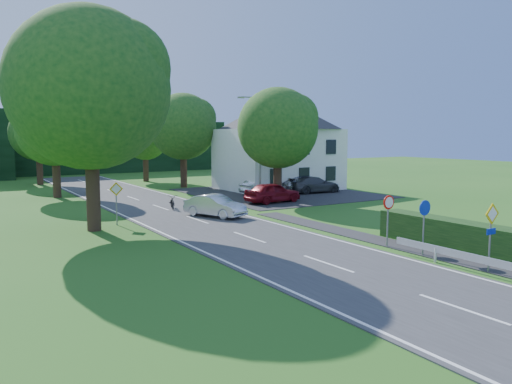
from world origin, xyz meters
TOP-DOWN VIEW (x-y plane):
  - road at (0.00, 20.00)m, footprint 7.00×80.00m
  - parking_pad at (12.00, 33.00)m, footprint 14.00×16.00m
  - line_edge_left at (-3.25, 20.00)m, footprint 0.12×80.00m
  - line_edge_right at (3.25, 20.00)m, footprint 0.12×80.00m
  - line_centre at (0.00, 20.00)m, footprint 0.12×80.00m
  - tree_main at (-6.00, 24.00)m, footprint 9.40×9.40m
  - tree_left_far at (-5.00, 40.00)m, footprint 7.00×7.00m
  - tree_right_far at (7.00, 42.00)m, footprint 7.40×7.40m
  - tree_left_back at (-4.50, 52.00)m, footprint 6.60×6.60m
  - tree_right_back at (6.00, 50.00)m, footprint 6.20×6.20m
  - tree_right_mid at (8.50, 28.00)m, footprint 7.00×7.00m
  - treeline_right at (8.00, 66.00)m, footprint 30.00×5.00m
  - house_white at (14.00, 36.00)m, footprint 10.60×8.40m
  - streetlight at (8.06, 30.00)m, footprint 2.03×0.18m
  - sign_priority_right at (4.30, 7.98)m, footprint 0.78×0.09m
  - sign_roundabout at (4.30, 10.98)m, footprint 0.64×0.08m
  - sign_speed_limit at (4.30, 12.97)m, footprint 0.64×0.11m
  - sign_priority_left at (-4.50, 24.98)m, footprint 0.78×0.09m
  - moving_car at (1.46, 24.50)m, footprint 2.92×4.31m
  - motorcycle at (0.48, 29.03)m, footprint 1.16×1.96m
  - parked_car_red at (8.10, 28.06)m, footprint 4.58×2.18m
  - parked_car_silver_a at (10.32, 33.01)m, footprint 4.22×2.01m
  - parked_car_grey at (14.75, 31.53)m, footprint 5.00×2.31m
  - parked_car_silver_b at (14.33, 32.62)m, footprint 5.46×2.62m
  - parasol at (13.41, 35.00)m, footprint 2.52×2.54m

SIDE VIEW (x-z plane):
  - road at x=0.00m, z-range 0.00..0.04m
  - parking_pad at x=12.00m, z-range 0.00..0.04m
  - line_edge_left at x=-3.25m, z-range 0.04..0.05m
  - line_edge_right at x=3.25m, z-range 0.04..0.05m
  - line_centre at x=0.00m, z-range 0.04..0.05m
  - motorcycle at x=0.48m, z-range 0.04..1.01m
  - parked_car_silver_a at x=10.32m, z-range 0.04..1.38m
  - moving_car at x=1.46m, z-range 0.04..1.38m
  - parked_car_grey at x=14.75m, z-range 0.04..1.45m
  - parked_car_silver_b at x=14.33m, z-range 0.04..1.54m
  - parked_car_red at x=8.10m, z-range 0.04..1.55m
  - parasol at x=13.41m, z-range 0.04..1.83m
  - sign_roundabout at x=4.30m, z-range 0.49..2.86m
  - sign_priority_left at x=-4.50m, z-range 0.50..2.94m
  - sign_speed_limit at x=4.30m, z-range 0.58..2.95m
  - sign_priority_right at x=4.30m, z-range 0.50..3.09m
  - treeline_right at x=8.00m, z-range 0.00..7.00m
  - tree_right_back at x=6.00m, z-range 0.00..7.56m
  - tree_left_back at x=-4.50m, z-range 0.00..8.07m
  - tree_left_far at x=-5.00m, z-range 0.00..8.58m
  - tree_right_mid at x=8.50m, z-range 0.00..8.58m
  - house_white at x=14.00m, z-range 0.11..8.71m
  - streetlight at x=8.06m, z-range 0.46..8.46m
  - tree_right_far at x=7.00m, z-range 0.00..9.09m
  - tree_main at x=-6.00m, z-range 0.00..11.64m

